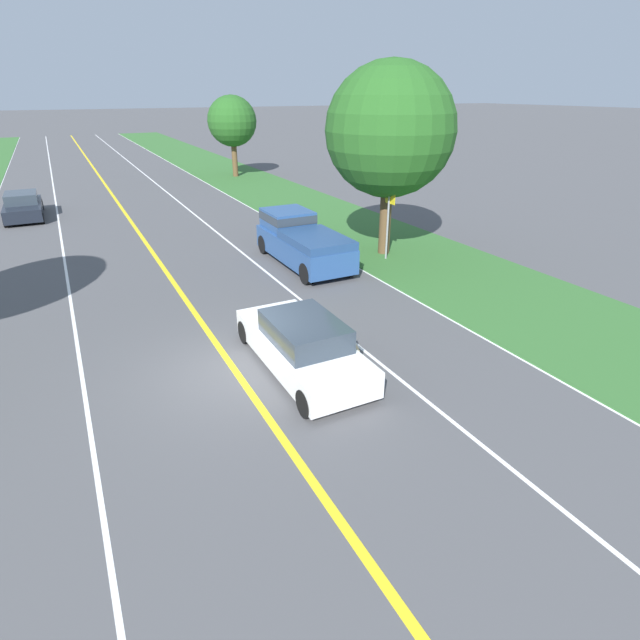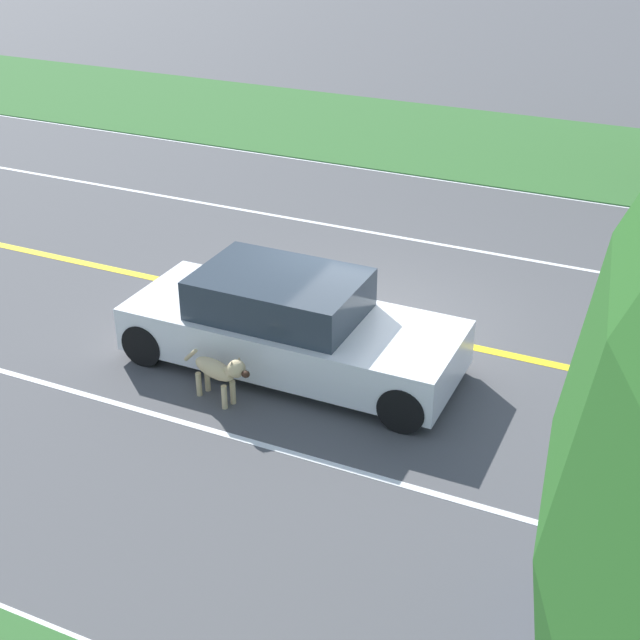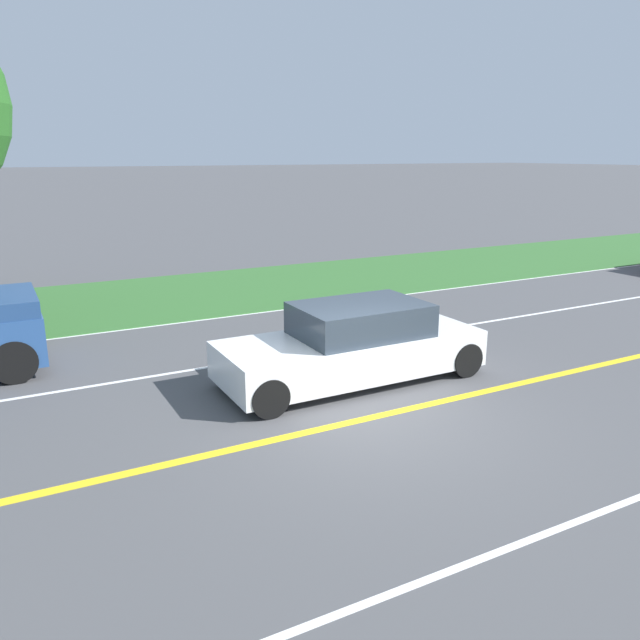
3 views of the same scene
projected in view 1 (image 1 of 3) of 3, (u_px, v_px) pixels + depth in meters
The scene contains 13 objects.
ground_plane at pixel (235, 371), 12.71m from camera, with size 400.00×400.00×0.00m, color #4C4C4F.
centre_divider_line at pixel (235, 371), 12.70m from camera, with size 0.18×160.00×0.01m, color yellow.
lane_edge_line_right at pixel (450, 318), 15.60m from camera, with size 0.14×160.00×0.01m, color white.
lane_dash_same_dir at pixel (353, 342), 14.15m from camera, with size 0.10×160.00×0.01m, color white.
lane_dash_oncoming at pixel (87, 407), 11.26m from camera, with size 0.10×160.00×0.01m, color white.
grass_verge_right at pixel (519, 301), 16.84m from camera, with size 6.00×160.00×0.03m, color #33662D.
ego_car at pixel (302, 345), 12.59m from camera, with size 1.88×4.79×1.41m.
dog at pixel (353, 347), 12.85m from camera, with size 0.47×1.23×0.80m.
pickup_truck at pixel (301, 240), 20.28m from camera, with size 2.06×5.37×1.91m.
oncoming_car at pixel (23, 206), 27.61m from camera, with size 1.87×4.68×1.35m.
roadside_tree_right_near at pixel (390, 131), 19.71m from camera, with size 5.19×5.19×7.64m.
roadside_tree_right_far at pixel (232, 121), 39.20m from camera, with size 3.84×3.84×6.17m.
street_sign at pixel (388, 218), 20.34m from camera, with size 0.11×0.64×2.78m.
Camera 1 is at (-3.09, -10.76, 6.52)m, focal length 28.00 mm.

